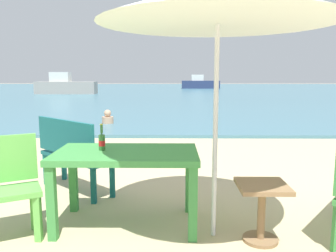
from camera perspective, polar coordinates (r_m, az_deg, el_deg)
The scene contains 10 objects.
ground_plane at distance 3.39m, azimuth 5.98°, elevation -17.81°, with size 120.00×120.00×0.00m, color #C6B287.
sea_water at distance 33.06m, azimuth 1.27°, elevation 5.96°, with size 120.00×50.00×0.08m, color teal.
picnic_table_green at distance 3.41m, azimuth -6.97°, elevation -6.01°, with size 1.40×0.80×0.76m.
beer_bottle_amber at distance 3.45m, azimuth -11.02°, elevation -2.45°, with size 0.07×0.07×0.26m.
patio_umbrella at distance 3.14m, azimuth 8.38°, elevation 19.76°, with size 2.10×2.10×2.30m.
side_table_wood at distance 3.25m, azimuth 15.43°, elevation -12.47°, with size 0.44×0.44×0.54m.
bench_teal_center at distance 4.54m, azimuth -15.85°, elevation -4.02°, with size 1.14×1.06×0.95m.
swimmer_person at distance 10.29m, azimuth -10.07°, elevation 1.32°, with size 0.34×0.34×0.41m.
boat_barge at distance 27.57m, azimuth -16.81°, elevation 6.43°, with size 4.58×1.25×1.67m.
boat_ferry at distance 37.59m, azimuth 5.40°, elevation 7.11°, with size 4.09×1.12×1.49m.
Camera 1 is at (-0.30, -3.03, 1.50)m, focal length 36.39 mm.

